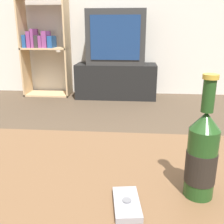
# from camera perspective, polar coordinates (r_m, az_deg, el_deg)

# --- Properties ---
(coffee_table) EXTENTS (1.15, 0.64, 0.48)m
(coffee_table) POSITION_cam_1_polar(r_m,az_deg,el_deg) (0.75, -8.65, -18.73)
(coffee_table) COLOR brown
(coffee_table) RESTS_ON ground_plane
(tv_stand) EXTENTS (1.01, 0.40, 0.43)m
(tv_stand) POSITION_cam_1_polar(r_m,az_deg,el_deg) (3.40, 0.90, 6.82)
(tv_stand) COLOR black
(tv_stand) RESTS_ON ground_plane
(television) EXTENTS (0.70, 0.40, 0.65)m
(television) POSITION_cam_1_polar(r_m,az_deg,el_deg) (3.34, 0.94, 15.94)
(television) COLOR #2D2D2D
(television) RESTS_ON tv_stand
(bookshelf) EXTENTS (0.60, 0.30, 1.23)m
(bookshelf) POSITION_cam_1_polar(r_m,az_deg,el_deg) (3.60, -14.69, 13.80)
(bookshelf) COLOR tan
(bookshelf) RESTS_ON ground_plane
(beer_bottle) EXTENTS (0.07, 0.07, 0.28)m
(beer_bottle) POSITION_cam_1_polar(r_m,az_deg,el_deg) (0.62, 18.96, -8.98)
(beer_bottle) COLOR #1E4219
(beer_bottle) RESTS_ON coffee_table
(cell_phone) EXTENTS (0.07, 0.11, 0.02)m
(cell_phone) POSITION_cam_1_polar(r_m,az_deg,el_deg) (0.60, 3.22, -19.30)
(cell_phone) COLOR gray
(cell_phone) RESTS_ON coffee_table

